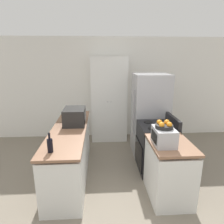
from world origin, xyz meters
name	(u,v)px	position (x,y,z in m)	size (l,w,h in m)	color
ground_plane	(120,224)	(0.00, 0.00, 0.00)	(14.00, 14.00, 0.00)	slate
wall_back	(109,89)	(0.00, 3.13, 1.30)	(7.00, 0.06, 2.60)	white
counter_left	(71,152)	(-0.79, 1.24, 0.43)	(0.60, 2.28, 0.90)	silver
counter_right	(169,171)	(0.79, 0.51, 0.43)	(0.60, 0.82, 0.90)	silver
pantry_cabinet	(109,100)	(-0.01, 2.85, 1.06)	(0.90, 0.51, 2.12)	white
stove	(156,147)	(0.81, 1.30, 0.46)	(0.66, 0.73, 1.06)	black
refrigerator	(150,115)	(0.86, 2.04, 0.88)	(0.76, 0.69, 1.77)	#A3A3A8
microwave	(75,116)	(-0.71, 1.46, 1.05)	(0.39, 0.51, 0.30)	black
wine_bottle	(50,145)	(-0.90, 0.33, 1.00)	(0.07, 0.07, 0.27)	black
toaster_oven	(164,136)	(0.66, 0.46, 1.02)	(0.29, 0.38, 0.25)	#B2B2B7
fruit_bowl	(164,125)	(0.65, 0.47, 1.19)	(0.25, 0.25, 0.11)	black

